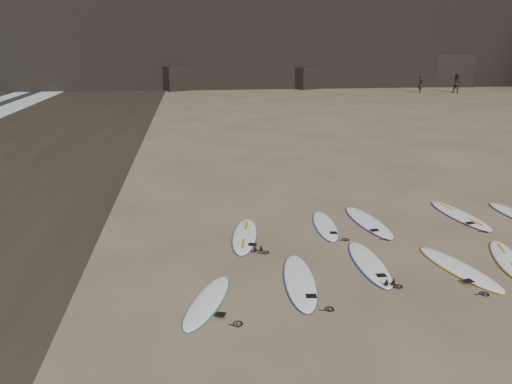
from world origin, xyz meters
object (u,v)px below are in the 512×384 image
(surfboard_4, at_px, (508,259))
(surfboard_7, at_px, (368,222))
(surfboard_1, at_px, (300,281))
(surfboard_8, at_px, (460,215))
(surfboard_5, at_px, (245,235))
(person_a, at_px, (421,83))
(surfboard_2, at_px, (369,263))
(person_b, at_px, (457,83))
(surfboard_6, at_px, (325,225))
(surfboard_0, at_px, (207,301))
(surfboard_3, at_px, (459,268))

(surfboard_4, height_order, surfboard_7, surfboard_7)
(surfboard_1, relative_size, surfboard_8, 0.99)
(surfboard_5, distance_m, person_a, 42.65)
(surfboard_2, relative_size, surfboard_5, 1.00)
(surfboard_8, bearing_deg, person_b, 54.81)
(surfboard_5, bearing_deg, surfboard_6, 21.43)
(person_a, bearing_deg, surfboard_0, 155.89)
(surfboard_5, height_order, person_b, person_b)
(surfboard_6, distance_m, person_b, 41.88)
(surfboard_1, height_order, surfboard_2, surfboard_1)
(surfboard_6, bearing_deg, person_a, 66.32)
(surfboard_0, distance_m, surfboard_3, 6.00)
(surfboard_2, distance_m, person_a, 43.18)
(surfboard_6, bearing_deg, surfboard_7, 9.82)
(surfboard_0, relative_size, surfboard_6, 0.96)
(surfboard_3, bearing_deg, surfboard_6, 113.13)
(surfboard_1, bearing_deg, person_b, 63.18)
(surfboard_7, bearing_deg, surfboard_4, -56.29)
(surfboard_1, bearing_deg, surfboard_0, -157.54)
(surfboard_0, xyz_separation_m, surfboard_8, (7.86, 4.27, 0.01))
(surfboard_2, height_order, surfboard_3, same)
(surfboard_1, distance_m, surfboard_2, 1.99)
(surfboard_2, bearing_deg, person_a, 64.93)
(surfboard_1, xyz_separation_m, surfboard_7, (2.80, 3.44, 0.00))
(surfboard_6, bearing_deg, surfboard_8, 8.96)
(surfboard_1, bearing_deg, person_a, 67.49)
(surfboard_7, bearing_deg, person_b, 51.75)
(surfboard_4, bearing_deg, surfboard_2, -164.75)
(surfboard_1, xyz_separation_m, person_b, (24.36, 38.39, 0.91))
(surfboard_4, bearing_deg, surfboard_8, 100.05)
(surfboard_8, distance_m, person_b, 39.41)
(surfboard_7, relative_size, surfboard_8, 1.00)
(surfboard_0, distance_m, surfboard_7, 6.36)
(surfboard_0, height_order, person_b, person_b)
(surfboard_3, relative_size, person_b, 1.37)
(surfboard_5, bearing_deg, surfboard_4, -10.71)
(person_b, bearing_deg, surfboard_0, -75.97)
(surfboard_3, height_order, person_b, person_b)
(surfboard_3, distance_m, surfboard_6, 3.96)
(surfboard_0, bearing_deg, surfboard_1, 38.31)
(surfboard_5, distance_m, surfboard_6, 2.45)
(person_b, bearing_deg, surfboard_1, -74.25)
(surfboard_4, relative_size, surfboard_8, 0.86)
(surfboard_7, height_order, surfboard_8, same)
(surfboard_6, bearing_deg, surfboard_3, -47.97)
(surfboard_6, bearing_deg, surfboard_2, -76.74)
(surfboard_3, bearing_deg, surfboard_4, -1.48)
(surfboard_6, height_order, person_b, person_b)
(surfboard_1, xyz_separation_m, surfboard_2, (1.86, 0.70, -0.00))
(surfboard_1, bearing_deg, surfboard_7, 56.46)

